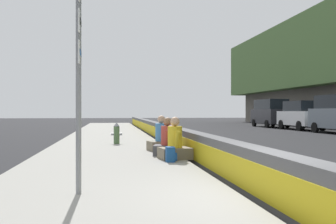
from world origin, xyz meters
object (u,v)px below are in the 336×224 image
(seated_person_rear, at_px, (161,140))
(backpack, at_px, (171,155))
(seated_person_foreground, at_px, (175,146))
(parked_car_midline, at_px, (301,115))
(fire_hydrant, at_px, (117,133))
(parked_car_far, at_px, (270,113))
(seated_person_middle, at_px, (167,143))
(route_sign_post, at_px, (79,66))

(seated_person_rear, bearing_deg, backpack, 177.42)
(seated_person_foreground, height_order, parked_car_midline, parked_car_midline)
(fire_hydrant, distance_m, seated_person_foreground, 5.69)
(fire_hydrant, xyz_separation_m, backpack, (-6.11, -1.34, -0.25))
(fire_hydrant, xyz_separation_m, parked_car_far, (18.59, -14.37, 0.77))
(seated_person_foreground, bearing_deg, parked_car_far, -28.04)
(seated_person_foreground, height_order, parked_car_far, parked_car_far)
(seated_person_middle, distance_m, parked_car_midline, 21.88)
(parked_car_midline, bearing_deg, seated_person_middle, 143.14)
(fire_hydrant, height_order, seated_person_foreground, seated_person_foreground)
(seated_person_foreground, bearing_deg, parked_car_midline, -35.25)
(fire_hydrant, relative_size, parked_car_far, 0.17)
(seated_person_foreground, height_order, seated_person_rear, seated_person_rear)
(seated_person_rear, height_order, backpack, seated_person_rear)
(route_sign_post, relative_size, seated_person_rear, 3.01)
(seated_person_middle, bearing_deg, route_sign_post, 157.63)
(route_sign_post, height_order, backpack, route_sign_post)
(route_sign_post, xyz_separation_m, seated_person_foreground, (4.46, -2.31, -1.72))
(route_sign_post, relative_size, seated_person_middle, 3.12)
(parked_car_far, bearing_deg, seated_person_rear, 149.20)
(seated_person_rear, bearing_deg, fire_hydrant, 25.90)
(seated_person_rear, bearing_deg, seated_person_middle, -179.89)
(fire_hydrant, height_order, backpack, fire_hydrant)
(seated_person_rear, bearing_deg, seated_person_foreground, -178.17)
(parked_car_midline, bearing_deg, seated_person_foreground, 144.75)
(backpack, bearing_deg, route_sign_post, 151.39)
(fire_hydrant, height_order, seated_person_middle, seated_person_middle)
(route_sign_post, relative_size, backpack, 9.00)
(fire_hydrant, bearing_deg, parked_car_midline, -48.36)
(seated_person_foreground, bearing_deg, seated_person_rear, 1.83)
(fire_hydrant, xyz_separation_m, seated_person_middle, (-4.52, -1.48, -0.09))
(seated_person_foreground, xyz_separation_m, parked_car_far, (24.07, -12.82, 0.84))
(fire_hydrant, distance_m, seated_person_middle, 4.75)
(backpack, bearing_deg, seated_person_foreground, -18.94)
(seated_person_foreground, height_order, seated_person_middle, seated_person_foreground)
(fire_hydrant, height_order, seated_person_rear, seated_person_rear)
(seated_person_middle, bearing_deg, seated_person_rear, 0.11)
(seated_person_foreground, distance_m, parked_car_far, 27.28)
(seated_person_middle, height_order, backpack, seated_person_middle)
(route_sign_post, relative_size, fire_hydrant, 4.09)
(fire_hydrant, xyz_separation_m, parked_car_midline, (12.98, -14.60, 0.60))
(backpack, distance_m, parked_car_far, 27.94)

